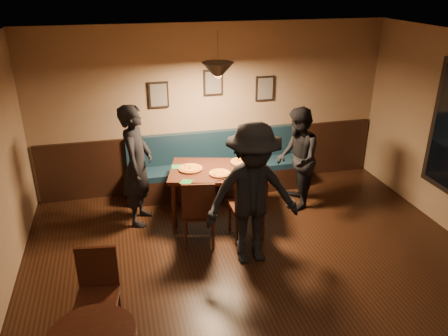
# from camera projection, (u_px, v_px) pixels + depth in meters

# --- Properties ---
(floor) EXTENTS (7.00, 7.00, 0.00)m
(floor) POSITION_uv_depth(u_px,v_px,m) (284.00, 316.00, 4.90)
(floor) COLOR black
(floor) RESTS_ON ground
(ceiling) EXTENTS (7.00, 7.00, 0.00)m
(ceiling) POSITION_uv_depth(u_px,v_px,m) (302.00, 61.00, 3.77)
(ceiling) COLOR silver
(ceiling) RESTS_ON ground
(wall_back) EXTENTS (6.00, 0.00, 6.00)m
(wall_back) POSITION_uv_depth(u_px,v_px,m) (213.00, 109.00, 7.44)
(wall_back) COLOR #8C704F
(wall_back) RESTS_ON ground
(wainscot) EXTENTS (5.88, 0.06, 1.00)m
(wainscot) POSITION_uv_depth(u_px,v_px,m) (214.00, 159.00, 7.78)
(wainscot) COLOR black
(wainscot) RESTS_ON ground
(booth_bench) EXTENTS (3.00, 0.60, 1.00)m
(booth_bench) POSITION_uv_depth(u_px,v_px,m) (217.00, 164.00, 7.54)
(booth_bench) COLOR #0F232D
(booth_bench) RESTS_ON ground
(picture_left) EXTENTS (0.32, 0.04, 0.42)m
(picture_left) POSITION_uv_depth(u_px,v_px,m) (159.00, 95.00, 7.09)
(picture_left) COLOR black
(picture_left) RESTS_ON wall_back
(picture_center) EXTENTS (0.32, 0.04, 0.42)m
(picture_center) POSITION_uv_depth(u_px,v_px,m) (213.00, 83.00, 7.23)
(picture_center) COLOR black
(picture_center) RESTS_ON wall_back
(picture_right) EXTENTS (0.32, 0.04, 0.42)m
(picture_right) POSITION_uv_depth(u_px,v_px,m) (265.00, 88.00, 7.49)
(picture_right) COLOR black
(picture_right) RESTS_ON wall_back
(pendant_lamp) EXTENTS (0.44, 0.44, 0.25)m
(pendant_lamp) POSITION_uv_depth(u_px,v_px,m) (218.00, 72.00, 6.07)
(pendant_lamp) COLOR black
(pendant_lamp) RESTS_ON ceiling
(dining_table) EXTENTS (1.64, 1.27, 0.78)m
(dining_table) POSITION_uv_depth(u_px,v_px,m) (218.00, 192.00, 6.82)
(dining_table) COLOR black
(dining_table) RESTS_ON floor
(chair_near_left) EXTENTS (0.51, 0.51, 1.00)m
(chair_near_left) POSITION_uv_depth(u_px,v_px,m) (199.00, 211.00, 6.07)
(chair_near_left) COLOR black
(chair_near_left) RESTS_ON floor
(chair_near_right) EXTENTS (0.46, 0.46, 1.02)m
(chair_near_right) POSITION_uv_depth(u_px,v_px,m) (247.00, 205.00, 6.20)
(chair_near_right) COLOR black
(chair_near_right) RESTS_ON floor
(diner_left) EXTENTS (0.63, 0.77, 1.84)m
(diner_left) POSITION_uv_depth(u_px,v_px,m) (137.00, 166.00, 6.44)
(diner_left) COLOR black
(diner_left) RESTS_ON floor
(diner_right) EXTENTS (0.83, 0.95, 1.64)m
(diner_right) POSITION_uv_depth(u_px,v_px,m) (297.00, 159.00, 6.91)
(diner_right) COLOR black
(diner_right) RESTS_ON floor
(diner_front) EXTENTS (1.25, 0.74, 1.89)m
(diner_front) POSITION_uv_depth(u_px,v_px,m) (253.00, 195.00, 5.52)
(diner_front) COLOR black
(diner_front) RESTS_ON floor
(pizza_a) EXTENTS (0.38, 0.38, 0.04)m
(pizza_a) POSITION_uv_depth(u_px,v_px,m) (190.00, 169.00, 6.64)
(pizza_a) COLOR orange
(pizza_a) RESTS_ON dining_table
(pizza_b) EXTENTS (0.36, 0.36, 0.04)m
(pizza_b) POSITION_uv_depth(u_px,v_px,m) (220.00, 173.00, 6.49)
(pizza_b) COLOR #BF7024
(pizza_b) RESTS_ON dining_table
(pizza_c) EXTENTS (0.48, 0.48, 0.04)m
(pizza_c) POSITION_uv_depth(u_px,v_px,m) (242.00, 162.00, 6.88)
(pizza_c) COLOR #BF8A24
(pizza_c) RESTS_ON dining_table
(soda_glass) EXTENTS (0.07, 0.07, 0.14)m
(soda_glass) POSITION_uv_depth(u_px,v_px,m) (263.00, 169.00, 6.51)
(soda_glass) COLOR black
(soda_glass) RESTS_ON dining_table
(tabasco_bottle) EXTENTS (0.03, 0.03, 0.11)m
(tabasco_bottle) POSITION_uv_depth(u_px,v_px,m) (249.00, 165.00, 6.68)
(tabasco_bottle) COLOR #9D2605
(tabasco_bottle) RESTS_ON dining_table
(napkin_a) EXTENTS (0.18, 0.18, 0.01)m
(napkin_a) POSITION_uv_depth(u_px,v_px,m) (177.00, 167.00, 6.75)
(napkin_a) COLOR #217B36
(napkin_a) RESTS_ON dining_table
(napkin_b) EXTENTS (0.22, 0.22, 0.01)m
(napkin_b) POSITION_uv_depth(u_px,v_px,m) (186.00, 182.00, 6.26)
(napkin_b) COLOR #1B6620
(napkin_b) RESTS_ON dining_table
(cutlery_set) EXTENTS (0.20, 0.05, 0.00)m
(cutlery_set) POSITION_uv_depth(u_px,v_px,m) (223.00, 180.00, 6.31)
(cutlery_set) COLOR silver
(cutlery_set) RESTS_ON dining_table
(cafe_chair_far) EXTENTS (0.48, 0.48, 0.95)m
(cafe_chair_far) POSITION_uv_depth(u_px,v_px,m) (97.00, 297.00, 4.47)
(cafe_chair_far) COLOR black
(cafe_chair_far) RESTS_ON floor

